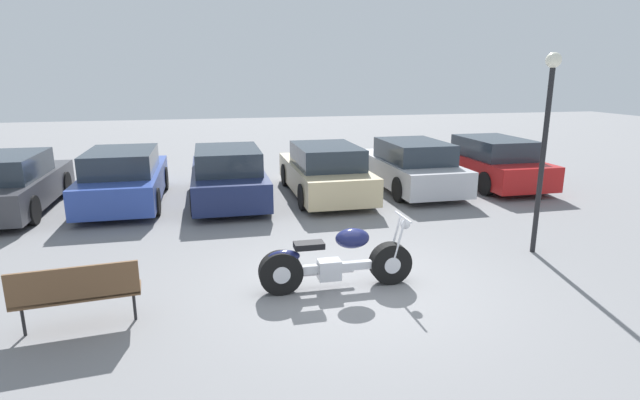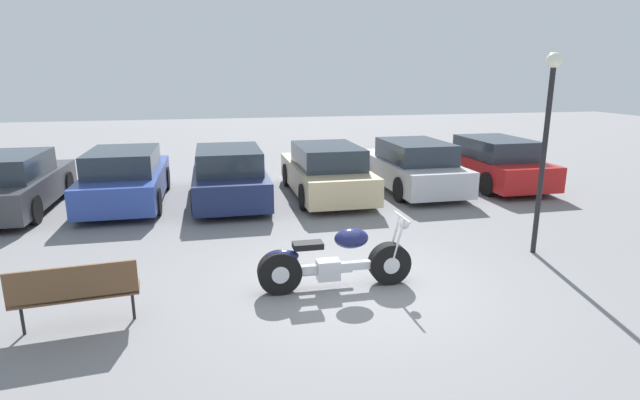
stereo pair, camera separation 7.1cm
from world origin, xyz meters
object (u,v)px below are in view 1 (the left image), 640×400
at_px(motorcycle, 336,261).
at_px(lamp_post, 547,124).
at_px(park_bench, 77,291).
at_px(parked_car_dark_grey, 9,184).
at_px(parked_car_red, 489,162).
at_px(parked_car_navy, 228,176).
at_px(parked_car_silver, 410,166).
at_px(parked_car_champagne, 325,172).
at_px(parked_car_blue, 124,178).

bearing_deg(motorcycle, lamp_post, 10.52).
distance_m(motorcycle, park_bench, 3.51).
xyz_separation_m(parked_car_dark_grey, park_bench, (2.86, -6.41, -0.10)).
xyz_separation_m(parked_car_dark_grey, parked_car_red, (12.54, 0.23, 0.00)).
xyz_separation_m(motorcycle, parked_car_navy, (-1.31, 5.78, 0.22)).
relative_size(parked_car_dark_grey, lamp_post, 1.24).
height_order(parked_car_navy, park_bench, parked_car_navy).
bearing_deg(lamp_post, park_bench, -170.32).
bearing_deg(parked_car_silver, parked_car_champagne, -174.49).
bearing_deg(park_bench, parked_car_red, 34.44).
xyz_separation_m(parked_car_blue, parked_car_champagne, (5.02, -0.30, 0.00)).
bearing_deg(parked_car_red, lamp_post, -113.25).
height_order(parked_car_navy, parked_car_red, same).
bearing_deg(park_bench, parked_car_blue, 93.06).
distance_m(parked_car_navy, park_bench, 6.67).
height_order(parked_car_dark_grey, parked_car_silver, same).
bearing_deg(parked_car_blue, parked_car_red, 0.34).
height_order(parked_car_blue, lamp_post, lamp_post).
bearing_deg(parked_car_champagne, lamp_post, -61.68).
bearing_deg(parked_car_red, parked_car_dark_grey, -178.96).
height_order(parked_car_dark_grey, parked_car_navy, same).
xyz_separation_m(parked_car_blue, parked_car_red, (10.03, 0.06, 0.00)).
bearing_deg(parked_car_blue, parked_car_navy, -5.94).
bearing_deg(parked_car_red, parked_car_silver, -177.29).
relative_size(motorcycle, parked_car_dark_grey, 0.54).
bearing_deg(parked_car_champagne, parked_car_blue, 176.57).
bearing_deg(parked_car_champagne, motorcycle, -101.80).
bearing_deg(parked_car_dark_grey, parked_car_red, 1.04).
distance_m(parked_car_navy, parked_car_silver, 5.02).
distance_m(motorcycle, lamp_post, 4.40).
xyz_separation_m(parked_car_silver, park_bench, (-7.17, -6.52, -0.10)).
xyz_separation_m(parked_car_silver, parked_car_red, (2.51, 0.12, 0.00)).
bearing_deg(motorcycle, parked_car_red, 44.49).
bearing_deg(parked_car_navy, parked_car_blue, 174.06).
bearing_deg(parked_car_red, parked_car_navy, -177.55).
distance_m(parked_car_blue, parked_car_champagne, 5.02).
distance_m(parked_car_silver, park_bench, 9.69).
xyz_separation_m(parked_car_silver, lamp_post, (0.20, -5.26, 1.67)).
xyz_separation_m(parked_car_navy, parked_car_champagne, (2.51, -0.04, 0.00)).
xyz_separation_m(park_bench, lamp_post, (7.37, 1.26, 1.77)).
height_order(parked_car_navy, parked_car_silver, same).
relative_size(parked_car_dark_grey, parked_car_navy, 1.00).
height_order(parked_car_blue, park_bench, parked_car_blue).
xyz_separation_m(parked_car_champagne, park_bench, (-4.66, -6.28, -0.10)).
bearing_deg(parked_car_navy, parked_car_dark_grey, 178.94).
relative_size(motorcycle, parked_car_navy, 0.54).
height_order(parked_car_dark_grey, parked_car_blue, same).
height_order(motorcycle, park_bench, motorcycle).
distance_m(parked_car_blue, park_bench, 6.59).
bearing_deg(parked_car_silver, parked_car_blue, 179.56).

